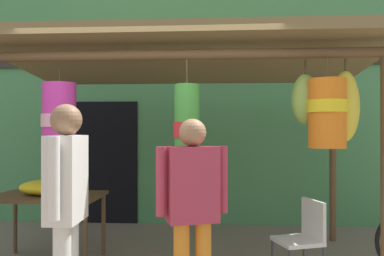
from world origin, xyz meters
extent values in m
cube|color=#47844C|center=(0.00, 2.75, 2.17)|extent=(11.65, 0.25, 4.33)
cube|color=#2D2823|center=(0.00, 2.60, 2.69)|extent=(10.48, 0.04, 0.24)
cube|color=black|center=(-1.24, 2.61, 1.00)|extent=(1.10, 0.03, 2.00)
cylinder|color=brown|center=(-1.61, 1.76, 1.14)|extent=(0.09, 0.09, 2.27)
cylinder|color=brown|center=(2.23, 1.76, 1.14)|extent=(0.09, 0.09, 2.27)
cylinder|color=brown|center=(0.31, -0.15, 2.27)|extent=(4.04, 0.10, 0.10)
cylinder|color=brown|center=(0.31, 1.76, 2.42)|extent=(4.04, 0.10, 0.10)
cube|color=olive|center=(0.31, 0.80, 2.39)|extent=(4.34, 2.40, 0.34)
cylinder|color=brown|center=(-0.95, -0.06, 2.12)|extent=(0.01, 0.01, 0.20)
cylinder|color=#D13399|center=(-0.95, -0.06, 1.66)|extent=(0.33, 0.33, 0.72)
cylinder|color=pink|center=(-0.95, -0.06, 1.64)|extent=(0.36, 0.36, 0.13)
cylinder|color=brown|center=(0.36, -0.18, 2.10)|extent=(0.01, 0.01, 0.24)
cylinder|color=green|center=(0.36, -0.18, 1.56)|extent=(0.24, 0.24, 0.84)
cylinder|color=red|center=(0.36, -0.18, 1.54)|extent=(0.26, 0.26, 0.15)
cylinder|color=brown|center=(1.69, -0.18, 2.12)|extent=(0.01, 0.01, 0.20)
cylinder|color=orange|center=(1.69, -0.18, 1.70)|extent=(0.35, 0.35, 0.65)
cylinder|color=yellow|center=(1.69, -0.18, 1.76)|extent=(0.38, 0.38, 0.12)
cylinder|color=#4C3D23|center=(1.88, -0.09, 2.16)|extent=(0.02, 0.02, 0.12)
ellipsoid|color=yellow|center=(1.88, -0.09, 1.77)|extent=(0.26, 0.22, 0.67)
cylinder|color=#4C3D23|center=(1.51, -0.04, 2.15)|extent=(0.02, 0.02, 0.13)
ellipsoid|color=#89A842|center=(1.51, -0.04, 1.84)|extent=(0.27, 0.23, 0.49)
cube|color=brown|center=(-1.32, 0.51, 0.77)|extent=(1.22, 0.79, 0.04)
cylinder|color=brown|center=(-0.76, 0.16, 0.37)|extent=(0.05, 0.05, 0.75)
cylinder|color=brown|center=(-1.88, 0.86, 0.37)|extent=(0.05, 0.05, 0.75)
cylinder|color=brown|center=(-0.76, 0.86, 0.37)|extent=(0.05, 0.05, 0.75)
ellipsoid|color=yellow|center=(-1.30, 0.50, 0.88)|extent=(0.67, 0.47, 0.18)
ellipsoid|color=green|center=(-1.20, 0.45, 0.89)|extent=(0.30, 0.23, 0.12)
cube|color=beige|center=(1.44, 0.01, 0.44)|extent=(0.51, 0.51, 0.04)
cube|color=beige|center=(1.61, 0.07, 0.64)|extent=(0.17, 0.39, 0.40)
cube|color=silver|center=(-0.46, -1.15, 1.18)|extent=(0.23, 0.41, 0.64)
cylinder|color=silver|center=(-0.47, -0.89, 1.21)|extent=(0.08, 0.08, 0.58)
cylinder|color=silver|center=(-0.45, -1.40, 1.21)|extent=(0.08, 0.08, 0.58)
sphere|color=#896042|center=(-0.46, -1.15, 1.62)|extent=(0.24, 0.24, 0.24)
cube|color=#B23347|center=(0.46, -0.86, 1.11)|extent=(0.45, 0.34, 0.60)
cylinder|color=#B23347|center=(0.70, -0.77, 1.14)|extent=(0.08, 0.08, 0.54)
cylinder|color=#B23347|center=(0.22, -0.94, 1.14)|extent=(0.08, 0.08, 0.54)
sphere|color=#9E704C|center=(0.46, -0.86, 1.52)|extent=(0.22, 0.22, 0.22)
camera|label=1|loc=(0.71, -4.22, 1.55)|focal=39.48mm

